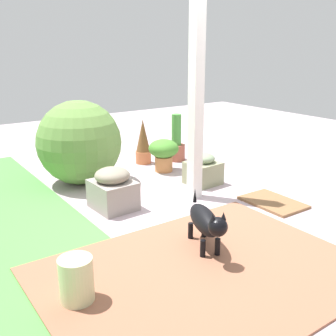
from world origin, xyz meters
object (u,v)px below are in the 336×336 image
Objects in this scene: terracotta_pot_spiky at (143,142)px; doormat at (273,202)px; porch_pillar at (196,98)px; terracotta_pot_broad at (164,152)px; round_shrub at (79,143)px; stone_planter_mid at (113,189)px; stone_planter_nearest at (203,170)px; ceramic_urn at (76,281)px; dog at (206,222)px; terracotta_pot_tall at (176,144)px.

terracotta_pot_spiky reaches higher than doormat.
porch_pillar is 5.04× the size of terracotta_pot_broad.
terracotta_pot_spiky is (0.30, -1.10, -0.21)m from round_shrub.
round_shrub is at bearing -3.74° from stone_planter_mid.
doormat is (-0.66, -0.58, -1.11)m from porch_pillar.
ceramic_urn is at bearing 121.66° from stone_planter_nearest.
dog is at bearing 145.62° from porch_pillar.
terracotta_pot_tall is at bearing -107.62° from terracotta_pot_spiky.
terracotta_pot_tall is 2.80m from dog.
terracotta_pot_spiky is at bearing -42.38° from stone_planter_mid.
doormat is at bearing -139.10° from porch_pillar.
doormat is at bearing -171.38° from terracotta_pot_spiky.
porch_pillar reaches higher than round_shrub.
terracotta_pot_broad reaches higher than ceramic_urn.
stone_planter_nearest is 0.99m from doormat.
dog is at bearing -87.34° from ceramic_urn.
terracotta_pot_broad is at bearing -177.51° from terracotta_pot_spiky.
stone_planter_mid is 1.07× the size of terracotta_pot_broad.
terracotta_pot_tall reaches higher than terracotta_pot_spiky.
ceramic_urn is at bearing 155.89° from round_shrub.
round_shrub is 1.49× the size of terracotta_pot_tall.
terracotta_pot_tall is (0.14, -1.58, -0.27)m from round_shrub.
stone_planter_nearest is 0.61× the size of dog.
round_shrub is at bearing 35.23° from porch_pillar.
stone_planter_nearest is 1.21× the size of ceramic_urn.
porch_pillar is 1.72m from terracotta_pot_spiky.
stone_planter_nearest is 1.56m from round_shrub.
terracotta_pot_broad is 0.67× the size of doormat.
doormat is (-2.01, 0.16, -0.23)m from terracotta_pot_tall.
terracotta_pot_tall is at bearing -18.88° from stone_planter_nearest.
porch_pillar is at bearing 165.06° from terracotta_pot_broad.
terracotta_pot_spiky reaches higher than dog.
doormat is (0.44, -2.46, -0.15)m from ceramic_urn.
round_shrub is 1.16m from terracotta_pot_spiky.
doormat is at bearing -142.65° from round_shrub.
stone_planter_nearest is 1.12m from terracotta_pot_tall.
stone_planter_nearest is at bearing -87.19° from stone_planter_mid.
round_shrub is (0.98, -0.06, 0.30)m from stone_planter_mid.
ceramic_urn is at bearing 133.09° from terracotta_pot_tall.
terracotta_pot_spiky is 2.21m from doormat.
stone_planter_mid is (0.23, 0.92, -0.91)m from porch_pillar.
porch_pillar is 5.62× the size of stone_planter_nearest.
terracotta_pot_broad is 1.35× the size of ceramic_urn.
stone_planter_nearest is 0.57× the size of terracotta_pot_tall.
terracotta_pot_broad is at bearing -56.66° from stone_planter_mid.
terracotta_pot_broad is 3.01m from ceramic_urn.
stone_planter_mid is 1.75m from doormat.
stone_planter_mid is 1.44× the size of ceramic_urn.
round_shrub is (0.92, 1.22, 0.34)m from stone_planter_nearest.
stone_planter_mid is 0.72× the size of dog.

